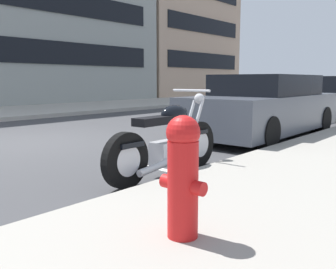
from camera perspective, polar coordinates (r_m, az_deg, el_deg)
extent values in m
plane|color=#3D3D3F|center=(8.10, -20.35, -1.15)|extent=(260.00, 260.00, 0.00)
cube|color=#ADA89E|center=(20.96, -0.18, 5.06)|extent=(120.00, 5.00, 0.14)
cube|color=silver|center=(5.34, -1.33, -5.26)|extent=(0.12, 2.20, 0.01)
cylinder|color=black|center=(5.45, 4.59, -1.47)|extent=(0.67, 0.12, 0.67)
cylinder|color=silver|center=(5.45, 4.59, -1.47)|extent=(0.37, 0.13, 0.37)
cylinder|color=black|center=(4.36, -6.50, -3.96)|extent=(0.67, 0.12, 0.67)
cylinder|color=silver|center=(4.36, -6.50, -3.96)|extent=(0.37, 0.13, 0.37)
cube|color=silver|center=(4.89, -0.33, -2.78)|extent=(0.40, 0.27, 0.30)
cube|color=black|center=(4.69, -1.75, 2.14)|extent=(0.68, 0.23, 0.10)
ellipsoid|color=black|center=(4.96, 1.01, 3.17)|extent=(0.48, 0.25, 0.24)
cube|color=black|center=(4.36, -6.07, -1.51)|extent=(0.36, 0.19, 0.06)
cube|color=black|center=(5.41, 4.50, 0.41)|extent=(0.32, 0.16, 0.06)
cylinder|color=silver|center=(5.33, 3.10, 1.74)|extent=(0.34, 0.05, 0.65)
cylinder|color=silver|center=(5.25, 4.33, 1.63)|extent=(0.34, 0.05, 0.65)
cylinder|color=silver|center=(5.23, 3.55, 6.72)|extent=(0.04, 0.62, 0.04)
sphere|color=silver|center=(5.40, 4.80, 5.48)|extent=(0.15, 0.15, 0.15)
cylinder|color=silver|center=(4.60, -1.40, -4.77)|extent=(0.71, 0.10, 0.16)
cube|color=#4C515B|center=(8.63, 14.59, 3.31)|extent=(4.60, 1.79, 0.77)
cube|color=black|center=(8.65, 14.89, 7.32)|extent=(2.49, 1.63, 0.44)
cylinder|color=black|center=(10.35, 14.19, 2.80)|extent=(0.62, 0.23, 0.62)
cylinder|color=black|center=(9.77, 22.57, 2.11)|extent=(0.62, 0.23, 0.62)
cylinder|color=black|center=(7.75, 4.38, 1.27)|extent=(0.62, 0.23, 0.62)
cylinder|color=black|center=(6.96, 15.03, 0.21)|extent=(0.62, 0.23, 0.62)
cylinder|color=black|center=(13.06, 20.36, 3.63)|extent=(0.63, 0.24, 0.62)
cylinder|color=red|center=(2.67, 2.28, -8.39)|extent=(0.22, 0.22, 0.70)
sphere|color=red|center=(2.58, 2.33, 0.33)|extent=(0.24, 0.24, 0.24)
cylinder|color=red|center=(2.75, -0.03, -7.15)|extent=(0.10, 0.08, 0.10)
cylinder|color=red|center=(2.58, 4.75, -8.20)|extent=(0.10, 0.08, 0.10)
cube|color=black|center=(18.86, -17.58, 11.89)|extent=(12.63, 0.06, 1.10)
cube|color=tan|center=(31.26, -2.04, 17.09)|extent=(9.93, 9.85, 12.07)
cube|color=black|center=(27.82, 5.68, 11.14)|extent=(8.34, 0.06, 1.10)
cube|color=black|center=(28.06, 5.76, 16.23)|extent=(8.34, 0.06, 1.10)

